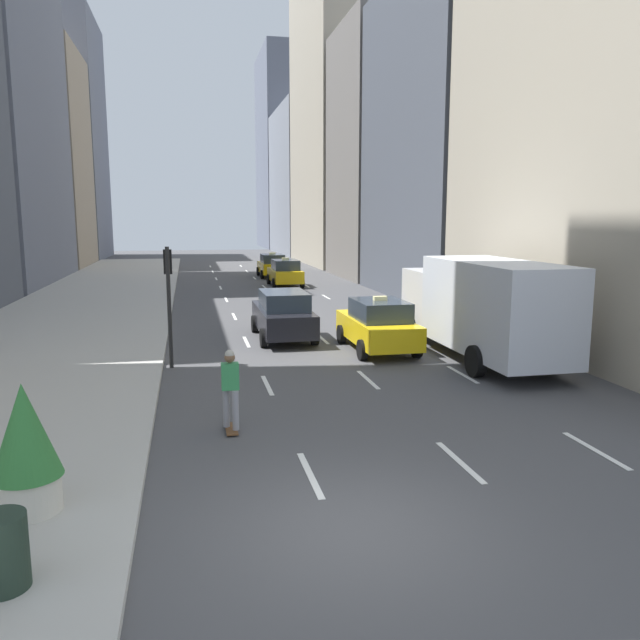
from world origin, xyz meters
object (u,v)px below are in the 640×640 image
(taxi_second, at_px, (272,265))
(traffic_light_pole, at_px, (169,287))
(sedan_black_near, at_px, (283,315))
(taxi_third, at_px, (285,273))
(taxi_lead, at_px, (378,325))
(box_truck, at_px, (480,305))
(skateboarder, at_px, (230,387))
(trash_can, at_px, (1,552))
(planter_with_shrub, at_px, (26,446))

(taxi_second, bearing_deg, traffic_light_pole, -103.65)
(sedan_black_near, bearing_deg, taxi_third, 81.03)
(taxi_third, bearing_deg, taxi_lead, -90.00)
(box_truck, relative_size, traffic_light_pole, 2.33)
(taxi_lead, height_order, skateboarder, taxi_lead)
(sedan_black_near, xyz_separation_m, box_truck, (5.60, -4.50, 0.80))
(taxi_second, relative_size, skateboarder, 2.52)
(taxi_second, relative_size, box_truck, 0.52)
(taxi_third, bearing_deg, sedan_black_near, -98.97)
(trash_can, xyz_separation_m, planter_with_shrub, (-0.16, 2.00, 0.55))
(taxi_third, distance_m, traffic_light_pole, 22.52)
(taxi_third, xyz_separation_m, traffic_light_pole, (-6.75, -21.43, 1.53))
(taxi_second, distance_m, taxi_third, 6.38)
(taxi_second, distance_m, sedan_black_near, 24.28)
(trash_can, bearing_deg, taxi_lead, 56.00)
(sedan_black_near, bearing_deg, taxi_lead, -44.12)
(planter_with_shrub, bearing_deg, sedan_black_near, 66.38)
(taxi_lead, xyz_separation_m, planter_with_shrub, (-8.55, -10.44, 0.27))
(taxi_lead, xyz_separation_m, trash_can, (-8.39, -12.44, -0.28))
(taxi_second, height_order, taxi_third, same)
(sedan_black_near, height_order, box_truck, box_truck)
(taxi_second, distance_m, box_truck, 28.77)
(taxi_second, bearing_deg, planter_with_shrub, -102.92)
(taxi_third, distance_m, skateboarder, 28.07)
(taxi_third, xyz_separation_m, sedan_black_near, (-2.80, -17.74, 0.03))
(taxi_second, relative_size, sedan_black_near, 0.92)
(planter_with_shrub, bearing_deg, box_truck, 37.30)
(taxi_lead, relative_size, skateboarder, 2.52)
(traffic_light_pole, bearing_deg, trash_can, -98.13)
(sedan_black_near, bearing_deg, skateboarder, -104.78)
(taxi_second, height_order, box_truck, box_truck)
(box_truck, bearing_deg, skateboarder, -147.07)
(taxi_lead, height_order, sedan_black_near, taxi_lead)
(traffic_light_pole, bearing_deg, taxi_third, 72.51)
(box_truck, bearing_deg, taxi_second, 95.59)
(sedan_black_near, bearing_deg, traffic_light_pole, -136.99)
(traffic_light_pole, bearing_deg, sedan_black_near, 43.01)
(taxi_third, xyz_separation_m, planter_with_shrub, (-8.55, -30.89, 0.27))
(sedan_black_near, bearing_deg, trash_can, -110.25)
(skateboarder, xyz_separation_m, trash_can, (-3.00, -5.34, -0.36))
(taxi_second, xyz_separation_m, sedan_black_near, (-2.80, -24.12, 0.03))
(taxi_lead, bearing_deg, planter_with_shrub, -129.33)
(taxi_lead, distance_m, taxi_second, 26.84)
(taxi_third, relative_size, planter_with_shrub, 2.26)
(skateboarder, relative_size, planter_with_shrub, 0.89)
(taxi_third, distance_m, sedan_black_near, 17.96)
(sedan_black_near, relative_size, trash_can, 5.30)
(taxi_lead, distance_m, planter_with_shrub, 13.49)
(taxi_lead, relative_size, traffic_light_pole, 1.22)
(taxi_second, xyz_separation_m, skateboarder, (-5.39, -33.93, 0.08))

